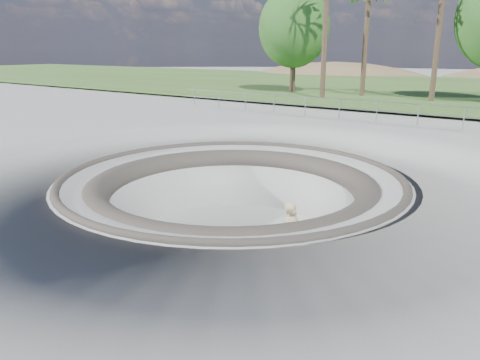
# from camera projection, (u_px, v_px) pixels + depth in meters

# --- Properties ---
(ground) EXTENTS (180.00, 180.00, 0.00)m
(ground) POSITION_uv_depth(u_px,v_px,m) (232.00, 177.00, 14.01)
(ground) COLOR #AEAEA9
(ground) RESTS_ON ground
(skate_bowl) EXTENTS (14.00, 14.00, 4.10)m
(skate_bowl) POSITION_uv_depth(u_px,v_px,m) (233.00, 233.00, 14.51)
(skate_bowl) COLOR #AEAEA9
(skate_bowl) RESTS_ON ground
(grass_strip) EXTENTS (180.00, 36.00, 0.12)m
(grass_strip) POSITION_uv_depth(u_px,v_px,m) (467.00, 90.00, 40.47)
(grass_strip) COLOR #3D5C24
(grass_strip) RESTS_ON ground
(safety_railing) EXTENTS (25.00, 0.06, 1.03)m
(safety_railing) POSITION_uv_depth(u_px,v_px,m) (377.00, 111.00, 23.18)
(safety_railing) COLOR gray
(safety_railing) RESTS_ON ground
(skateboard) EXTENTS (0.75, 0.45, 0.08)m
(skateboard) POSITION_uv_depth(u_px,v_px,m) (291.00, 270.00, 12.14)
(skateboard) COLOR olive
(skateboard) RESTS_ON ground
(skater) EXTENTS (0.46, 0.68, 1.81)m
(skater) POSITION_uv_depth(u_px,v_px,m) (292.00, 237.00, 11.89)
(skater) COLOR #CCB884
(skater) RESTS_ON skateboard
(bushy_tree_left) EXTENTS (5.69, 5.17, 8.21)m
(bushy_tree_left) POSITION_uv_depth(u_px,v_px,m) (294.00, 28.00, 36.68)
(bushy_tree_left) COLOR #4F3B2D
(bushy_tree_left) RESTS_ON ground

